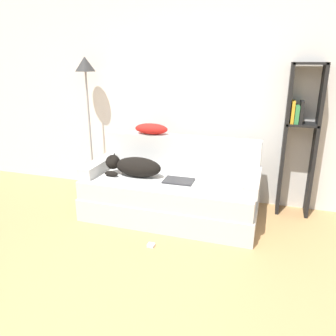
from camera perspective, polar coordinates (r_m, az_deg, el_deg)
wall_back at (r=4.08m, az=3.97°, el=13.41°), size 8.16×0.06×2.70m
couch at (r=3.70m, az=0.46°, el=-5.17°), size 1.90×0.89×0.45m
couch_backrest at (r=3.89m, az=2.12°, el=2.76°), size 1.86×0.15×0.40m
couch_arm_left at (r=3.92m, az=-11.84°, el=0.42°), size 0.15×0.70×0.13m
couch_arm_right at (r=3.44m, az=14.49°, el=-2.34°), size 0.15×0.70×0.13m
dog at (r=3.67m, az=-6.02°, el=0.31°), size 0.66×0.24×0.24m
laptop at (r=3.51m, az=1.86°, el=-2.23°), size 0.32×0.23×0.02m
throw_pillow at (r=3.92m, az=-2.93°, el=6.83°), size 0.41×0.18×0.13m
bookshelf at (r=3.85m, az=21.99°, el=5.47°), size 0.35×0.26×1.68m
floor_lamp at (r=4.34m, az=-14.06°, el=14.55°), size 0.25×0.25×1.74m
power_adapter at (r=3.22m, az=-2.98°, el=-13.26°), size 0.06×0.06×0.02m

